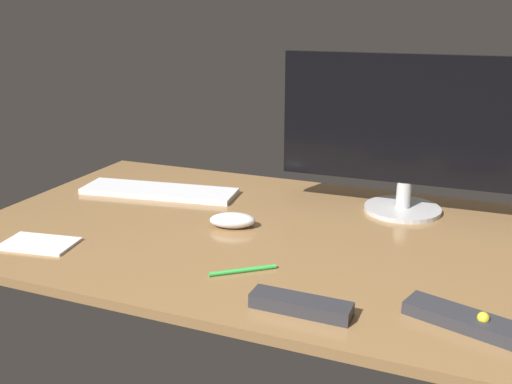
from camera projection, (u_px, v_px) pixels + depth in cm
name	position (u px, v px, depth cm)	size (l,w,h in cm)	color
desk	(270.00, 235.00, 134.36)	(140.00, 84.00, 2.00)	olive
monitor	(409.00, 129.00, 140.67)	(63.69, 19.37, 39.46)	#BABABA
keyboard	(159.00, 191.00, 160.78)	(43.48, 12.00, 1.51)	silver
computer_mouse	(232.00, 220.00, 135.76)	(10.84, 5.74, 3.59)	silver
media_remote	(461.00, 319.00, 94.08)	(19.19, 10.83, 3.50)	#2D2D33
tv_remote	(301.00, 305.00, 98.15)	(17.70, 4.57, 2.53)	#2D2D33
notepad	(39.00, 244.00, 126.05)	(15.79, 9.50, 0.66)	white
pen	(243.00, 270.00, 113.00)	(0.88, 0.88, 13.61)	green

